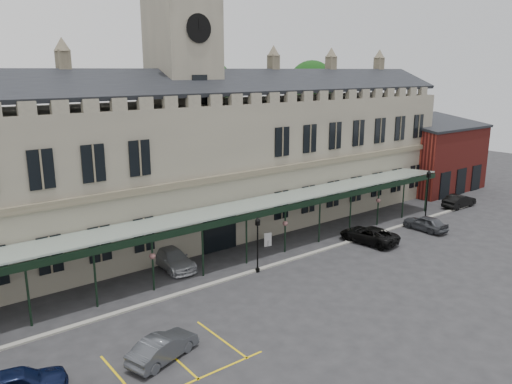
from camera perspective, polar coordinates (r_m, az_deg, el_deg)
ground at (r=34.60m, az=6.27°, el=-11.59°), size 140.00×140.00×0.00m
station_building at (r=44.78m, az=-7.86°, el=2.96°), size 60.00×10.36×17.30m
clock_tower at (r=44.11m, az=-8.21°, el=11.48°), size 5.60×5.60×24.80m
canopy at (r=38.96m, az=-1.33°, el=-4.74°), size 50.00×4.10×4.30m
brick_annex at (r=67.03m, az=19.61°, el=3.87°), size 12.40×8.36×9.23m
kerb at (r=38.33m, az=0.47°, el=-8.80°), size 60.00×0.40×0.12m
parking_markings at (r=26.65m, az=-14.80°, el=-20.40°), size 16.00×6.00×0.01m
tree_behind_mid at (r=55.97m, az=-5.69°, el=11.71°), size 6.00×6.00×16.00m
tree_behind_right at (r=65.97m, az=6.36°, el=12.00°), size 6.00×6.00×16.00m
lamp_post_mid at (r=37.09m, az=0.18°, el=-5.46°), size 0.41×0.41×4.31m
lamp_post_right at (r=52.56m, az=19.01°, el=0.16°), size 0.49×0.49×5.19m
traffic_cone at (r=49.47m, az=20.25°, el=-4.09°), size 0.41×0.41×0.65m
sign_board at (r=43.02m, az=1.36°, el=-5.47°), size 0.70×0.19×1.21m
bollard_left at (r=40.06m, az=-6.08°, el=-7.28°), size 0.15×0.15×0.87m
bollard_right at (r=43.76m, az=1.74°, el=-5.39°), size 0.15×0.15×0.83m
car_left_a at (r=26.87m, az=-25.64°, el=-19.19°), size 4.68×2.65×1.50m
car_left_b at (r=27.71m, az=-10.57°, el=-17.06°), size 4.37×2.64×1.36m
car_taxi at (r=39.03m, az=-9.52°, el=-7.52°), size 2.19×5.08×1.46m
car_van at (r=44.93m, az=12.76°, el=-4.80°), size 3.09×5.51×1.45m
car_right_a at (r=49.76m, az=18.78°, el=-3.38°), size 1.81×4.29×1.45m
car_right_b at (r=59.38m, az=22.20°, el=-0.94°), size 4.49×1.66×1.47m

